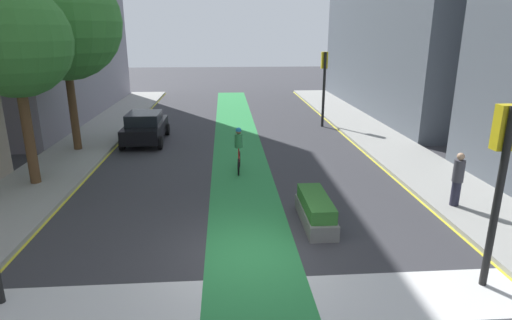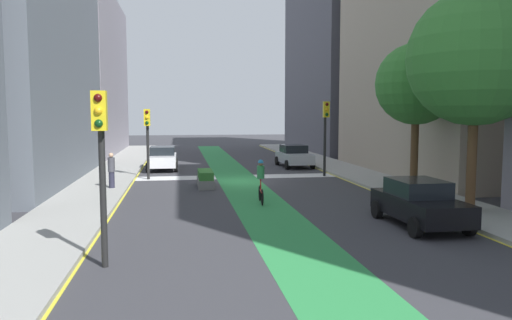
# 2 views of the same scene
# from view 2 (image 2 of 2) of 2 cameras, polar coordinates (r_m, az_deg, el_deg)

# --- Properties ---
(ground_plane) EXTENTS (120.00, 120.00, 0.00)m
(ground_plane) POSITION_cam_2_polar(r_m,az_deg,el_deg) (27.86, -1.76, -2.48)
(ground_plane) COLOR #38383D
(bike_lane_paint) EXTENTS (2.40, 60.00, 0.01)m
(bike_lane_paint) POSITION_cam_2_polar(r_m,az_deg,el_deg) (27.85, -1.91, -2.47)
(bike_lane_paint) COLOR #2D8C47
(bike_lane_paint) RESTS_ON ground_plane
(crosswalk_band) EXTENTS (12.00, 1.80, 0.01)m
(crosswalk_band) POSITION_cam_2_polar(r_m,az_deg,el_deg) (29.83, -2.23, -1.95)
(crosswalk_band) COLOR silver
(crosswalk_band) RESTS_ON ground_plane
(sidewalk_left) EXTENTS (3.00, 60.00, 0.15)m
(sidewalk_left) POSITION_cam_2_polar(r_m,az_deg,el_deg) (29.72, 12.76, -1.97)
(sidewalk_left) COLOR #9E9E99
(sidewalk_left) RESTS_ON ground_plane
(curb_stripe_left) EXTENTS (0.16, 60.00, 0.01)m
(curb_stripe_left) POSITION_cam_2_polar(r_m,az_deg,el_deg) (29.21, 10.01, -2.18)
(curb_stripe_left) COLOR yellow
(curb_stripe_left) RESTS_ON ground_plane
(sidewalk_right) EXTENTS (3.00, 60.00, 0.15)m
(sidewalk_right) POSITION_cam_2_polar(r_m,az_deg,el_deg) (27.94, -17.22, -2.54)
(sidewalk_right) COLOR #9E9E99
(sidewalk_right) RESTS_ON ground_plane
(curb_stripe_right) EXTENTS (0.16, 60.00, 0.01)m
(curb_stripe_right) POSITION_cam_2_polar(r_m,az_deg,el_deg) (27.77, -14.15, -2.66)
(curb_stripe_right) COLOR yellow
(curb_stripe_right) RESTS_ON ground_plane
(traffic_signal_near_right) EXTENTS (0.35, 0.52, 4.06)m
(traffic_signal_near_right) POSITION_cam_2_polar(r_m,az_deg,el_deg) (29.04, -12.41, 3.37)
(traffic_signal_near_right) COLOR black
(traffic_signal_near_right) RESTS_ON ground_plane
(traffic_signal_near_left) EXTENTS (0.35, 0.52, 4.52)m
(traffic_signal_near_left) POSITION_cam_2_polar(r_m,az_deg,el_deg) (30.16, 8.02, 4.10)
(traffic_signal_near_left) COLOR black
(traffic_signal_near_left) RESTS_ON ground_plane
(traffic_signal_far_right) EXTENTS (0.35, 0.52, 4.36)m
(traffic_signal_far_right) POSITION_cam_2_polar(r_m,az_deg,el_deg) (12.53, -17.46, 1.62)
(traffic_signal_far_right) COLOR black
(traffic_signal_far_right) RESTS_ON ground_plane
(car_white_right_near) EXTENTS (2.04, 4.21, 1.57)m
(car_white_right_near) POSITION_cam_2_polar(r_m,az_deg,el_deg) (34.00, -10.73, 0.22)
(car_white_right_near) COLOR silver
(car_white_right_near) RESTS_ON ground_plane
(car_silver_left_near) EXTENTS (2.16, 4.27, 1.57)m
(car_silver_left_near) POSITION_cam_2_polar(r_m,az_deg,el_deg) (35.36, 4.41, 0.50)
(car_silver_left_near) COLOR #B2B7BF
(car_silver_left_near) RESTS_ON ground_plane
(car_black_left_far) EXTENTS (2.04, 4.21, 1.57)m
(car_black_left_far) POSITION_cam_2_polar(r_m,az_deg,el_deg) (17.74, 18.29, -4.68)
(car_black_left_far) COLOR black
(car_black_left_far) RESTS_ON ground_plane
(cyclist_in_lane) EXTENTS (0.32, 1.73, 1.86)m
(cyclist_in_lane) POSITION_cam_2_polar(r_m,az_deg,el_deg) (21.13, 0.56, -2.35)
(cyclist_in_lane) COLOR black
(cyclist_in_lane) RESTS_ON ground_plane
(pedestrian_sidewalk_right_a) EXTENTS (0.34, 0.34, 1.74)m
(pedestrian_sidewalk_right_a) POSITION_cam_2_polar(r_m,az_deg,el_deg) (25.36, -16.33, -1.11)
(pedestrian_sidewalk_right_a) COLOR #262638
(pedestrian_sidewalk_right_a) RESTS_ON sidewalk_right
(street_tree_near) EXTENTS (3.81, 3.81, 6.94)m
(street_tree_near) POSITION_cam_2_polar(r_m,az_deg,el_deg) (24.44, 18.00, 8.28)
(street_tree_near) COLOR brown
(street_tree_near) RESTS_ON sidewalk_left
(street_tree_far) EXTENTS (5.08, 5.08, 8.28)m
(street_tree_far) POSITION_cam_2_polar(r_m,az_deg,el_deg) (20.43, 24.02, 10.71)
(street_tree_far) COLOR brown
(street_tree_far) RESTS_ON sidewalk_left
(median_planter) EXTENTS (0.81, 2.53, 0.85)m
(median_planter) POSITION_cam_2_polar(r_m,az_deg,el_deg) (25.92, -5.84, -2.20)
(median_planter) COLOR slate
(median_planter) RESTS_ON ground_plane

